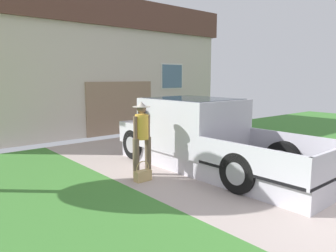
{
  "coord_description": "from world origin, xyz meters",
  "views": [
    {
      "loc": [
        -6.04,
        -1.17,
        2.2
      ],
      "look_at": [
        -1.32,
        4.45,
        1.09
      ],
      "focal_mm": 34.48,
      "sensor_mm": 36.0,
      "label": 1
    }
  ],
  "objects": [
    {
      "name": "handbag",
      "position": [
        -2.16,
        4.29,
        0.13
      ],
      "size": [
        0.37,
        0.17,
        0.44
      ],
      "color": "tan",
      "rests_on": "ground"
    },
    {
      "name": "wheeled_trash_bin",
      "position": [
        3.54,
        7.44,
        0.56
      ],
      "size": [
        0.6,
        0.72,
        1.02
      ],
      "color": "#286B38",
      "rests_on": "ground"
    },
    {
      "name": "pickup_truck",
      "position": [
        -0.38,
        4.36,
        0.76
      ],
      "size": [
        2.05,
        5.51,
        1.69
      ],
      "rotation": [
        0.0,
        0.0,
        0.01
      ],
      "color": "silver",
      "rests_on": "ground"
    },
    {
      "name": "house_with_garage",
      "position": [
        0.56,
        13.18,
        2.63
      ],
      "size": [
        10.92,
        7.26,
        5.2
      ],
      "color": "beige",
      "rests_on": "ground"
    },
    {
      "name": "person_with_hat",
      "position": [
        -1.95,
        4.6,
        0.95
      ],
      "size": [
        0.48,
        0.39,
        1.68
      ],
      "rotation": [
        0.0,
        0.0,
        0.03
      ],
      "color": "brown",
      "rests_on": "ground"
    }
  ]
}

